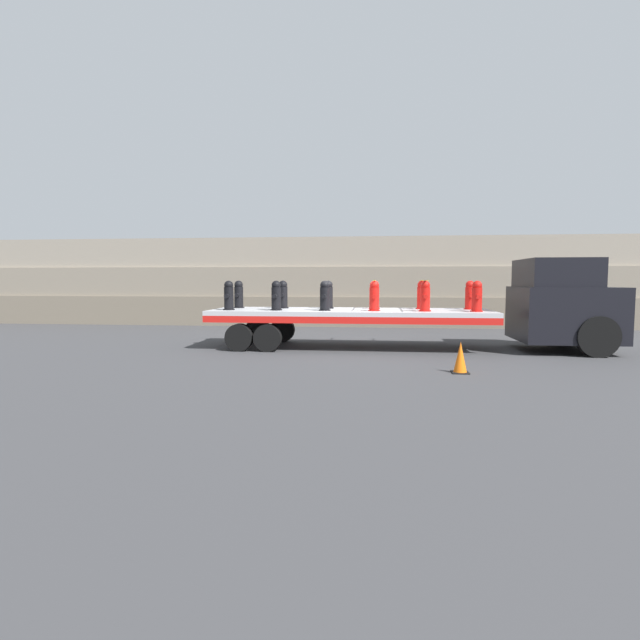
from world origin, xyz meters
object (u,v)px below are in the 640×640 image
fire_hydrant_red_far_3 (375,295)px  fire_hydrant_red_far_4 (422,295)px  fire_hydrant_black_near_2 (325,296)px  traffic_cone (460,358)px  flatbed_trailer (333,317)px  fire_hydrant_black_near_1 (276,296)px  fire_hydrant_red_far_5 (470,295)px  fire_hydrant_black_far_0 (239,295)px  fire_hydrant_black_far_2 (328,295)px  fire_hydrant_red_near_5 (477,297)px  truck_cab (566,305)px  fire_hydrant_black_far_1 (283,295)px  fire_hydrant_black_near_0 (229,296)px  fire_hydrant_red_near_3 (374,296)px  fire_hydrant_red_near_4 (425,296)px

fire_hydrant_red_far_3 → fire_hydrant_red_far_4: (1.50, 0.00, 0.00)m
fire_hydrant_black_near_2 → traffic_cone: size_ratio=1.26×
flatbed_trailer → fire_hydrant_red_far_3: fire_hydrant_red_far_3 is taller
fire_hydrant_black_near_1 → fire_hydrant_red_far_5: bearing=10.6°
fire_hydrant_black_far_0 → fire_hydrant_red_far_4: 5.99m
fire_hydrant_black_far_2 → traffic_cone: bearing=-52.8°
fire_hydrant_black_near_1 → fire_hydrant_black_far_2: size_ratio=1.00×
flatbed_trailer → fire_hydrant_red_far_3: (1.31, 0.56, 0.66)m
fire_hydrant_black_far_2 → fire_hydrant_red_far_4: same height
fire_hydrant_black_far_0 → fire_hydrant_red_near_5: bearing=-8.5°
flatbed_trailer → fire_hydrant_black_near_1: 1.90m
truck_cab → fire_hydrant_red_far_4: size_ratio=3.02×
flatbed_trailer → fire_hydrant_red_far_4: bearing=11.3°
flatbed_trailer → fire_hydrant_black_far_2: (-0.19, 0.56, 0.66)m
fire_hydrant_black_far_2 → fire_hydrant_red_near_5: size_ratio=1.00×
fire_hydrant_black_near_1 → fire_hydrant_black_far_1: same height
fire_hydrant_red_near_5 → traffic_cone: fire_hydrant_red_near_5 is taller
fire_hydrant_black_near_0 → truck_cab: bearing=3.1°
fire_hydrant_black_far_0 → fire_hydrant_red_far_4: bearing=0.0°
fire_hydrant_red_far_5 → fire_hydrant_red_far_4: bearing=180.0°
fire_hydrant_red_far_5 → fire_hydrant_red_near_3: bearing=-159.5°
fire_hydrant_black_near_2 → fire_hydrant_red_near_5: size_ratio=1.00×
truck_cab → fire_hydrant_black_far_2: bearing=175.5°
fire_hydrant_black_far_0 → fire_hydrant_red_far_3: (4.49, 0.00, 0.00)m
fire_hydrant_black_near_0 → fire_hydrant_black_near_2: bearing=0.0°
fire_hydrant_black_far_2 → fire_hydrant_red_near_5: same height
truck_cab → fire_hydrant_black_far_2: truck_cab is taller
fire_hydrant_red_far_3 → fire_hydrant_black_far_0: bearing=180.0°
fire_hydrant_black_far_0 → fire_hydrant_black_near_2: (2.99, -1.12, 0.00)m
flatbed_trailer → traffic_cone: (3.29, -4.03, -0.62)m
fire_hydrant_black_far_0 → fire_hydrant_red_near_3: (4.49, -1.12, 0.00)m
traffic_cone → fire_hydrant_red_far_4: bearing=96.1°
fire_hydrant_black_far_1 → fire_hydrant_red_near_5: size_ratio=1.00×
flatbed_trailer → fire_hydrant_black_far_1: 1.90m
fire_hydrant_red_far_3 → fire_hydrant_red_far_4: size_ratio=1.00×
fire_hydrant_red_far_4 → fire_hydrant_red_near_5: size_ratio=1.00×
fire_hydrant_black_far_1 → fire_hydrant_black_far_2: same height
fire_hydrant_red_far_3 → fire_hydrant_red_far_5: size_ratio=1.00×
fire_hydrant_red_near_5 → fire_hydrant_red_far_3: bearing=159.5°
fire_hydrant_red_near_4 → traffic_cone: 3.73m
fire_hydrant_red_far_3 → fire_hydrant_red_near_4: size_ratio=1.00×
fire_hydrant_red_near_3 → fire_hydrant_black_far_0: bearing=166.0°
fire_hydrant_black_near_2 → fire_hydrant_red_near_4: size_ratio=1.00×
fire_hydrant_black_near_1 → fire_hydrant_red_far_3: same height
flatbed_trailer → fire_hydrant_red_far_4: size_ratio=9.55×
fire_hydrant_black_near_0 → fire_hydrant_red_near_4: same height
fire_hydrant_black_near_1 → fire_hydrant_red_far_4: (4.49, 1.12, 0.00)m
fire_hydrant_black_near_2 → fire_hydrant_red_far_5: size_ratio=1.00×
fire_hydrant_red_far_3 → fire_hydrant_red_near_5: (2.99, -1.12, 0.00)m
fire_hydrant_red_far_3 → traffic_cone: fire_hydrant_red_far_3 is taller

